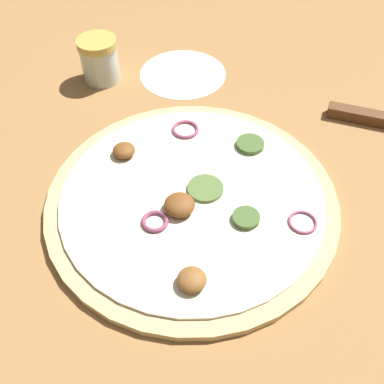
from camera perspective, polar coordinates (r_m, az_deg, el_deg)
ground_plane at (r=0.58m, az=0.00°, el=-1.36°), size 3.00×3.00×0.00m
pizza at (r=0.57m, az=0.00°, el=-0.88°), size 0.37×0.37×0.03m
spice_jar at (r=0.77m, az=-11.63°, el=16.15°), size 0.06×0.06×0.07m
flour_patch at (r=0.79m, az=-1.17°, el=14.81°), size 0.15×0.15×0.00m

